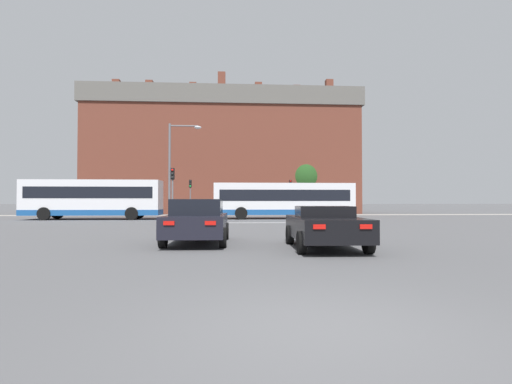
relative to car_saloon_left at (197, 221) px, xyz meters
name	(u,v)px	position (x,y,z in m)	size (l,w,h in m)	color
ground_plane	(320,329)	(2.16, -9.39, -0.78)	(400.00, 400.00, 0.00)	#545456
stop_line_strip	(245,223)	(2.16, 13.02, -0.77)	(7.82, 0.30, 0.01)	silver
far_pavement	(240,215)	(2.16, 28.10, -0.77)	(68.69, 2.50, 0.01)	#A09B91
brick_civic_building	(224,154)	(0.36, 36.14, 6.63)	(32.52, 10.97, 16.85)	brown
car_saloon_left	(197,221)	(0.00, 0.00, 0.00)	(2.16, 4.46, 1.53)	black
car_roadster_right	(325,226)	(4.06, -1.74, -0.09)	(2.17, 4.30, 1.31)	black
bus_crossing_lead	(283,200)	(5.58, 18.98, 0.79)	(11.49, 2.66, 2.93)	silver
bus_crossing_trailing	(94,198)	(-9.76, 18.74, 0.91)	(10.63, 2.65, 3.14)	silver
traffic_light_near_left	(172,185)	(-2.86, 14.10, 1.78)	(0.26, 0.31, 3.77)	slate
traffic_light_far_left	(190,191)	(-2.92, 27.26, 1.71)	(0.26, 0.31, 3.66)	slate
traffic_light_far_right	(291,191)	(7.47, 27.42, 1.73)	(0.26, 0.31, 3.69)	slate
street_lamp_junction	(175,161)	(-2.76, 14.75, 3.54)	(2.33, 0.36, 7.00)	slate
pedestrian_waiting	(292,206)	(7.81, 28.49, 0.14)	(0.43, 0.44, 1.59)	black
pedestrian_walking_east	(300,206)	(8.51, 27.35, 0.13)	(0.45, 0.41, 1.57)	brown
tree_by_building	(303,177)	(9.81, 32.78, 3.53)	(4.62, 4.62, 6.75)	#4C3823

